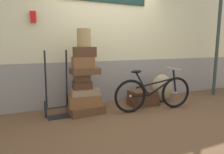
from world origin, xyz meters
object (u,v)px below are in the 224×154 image
at_px(suitcase_5, 85,71).
at_px(suitcase_9, 142,94).
at_px(suitcase_2, 85,91).
at_px(suitcase_8, 143,101).
at_px(suitcase_1, 84,100).
at_px(luggage_trolley, 57,102).
at_px(bicycle, 154,93).
at_px(suitcase_0, 86,109).
at_px(wicker_basket, 84,38).
at_px(burlap_sack, 162,88).
at_px(suitcase_7, 84,52).
at_px(suitcase_3, 82,85).
at_px(suitcase_4, 82,78).
at_px(suitcase_6, 83,62).

relative_size(suitcase_5, suitcase_9, 0.93).
relative_size(suitcase_2, suitcase_8, 0.85).
bearing_deg(suitcase_8, suitcase_1, -176.88).
xyz_separation_m(luggage_trolley, bicycle, (1.81, -0.44, 0.08)).
bearing_deg(suitcase_9, bicycle, -91.24).
xyz_separation_m(suitcase_5, suitcase_8, (1.31, 0.03, -0.74)).
relative_size(suitcase_0, suitcase_2, 1.26).
bearing_deg(suitcase_0, luggage_trolley, 167.53).
bearing_deg(wicker_basket, suitcase_0, -56.28).
xyz_separation_m(suitcase_0, luggage_trolley, (-0.51, 0.07, 0.19)).
bearing_deg(suitcase_9, wicker_basket, 176.87).
xyz_separation_m(wicker_basket, burlap_sack, (1.87, 0.09, -1.11)).
distance_m(suitcase_7, burlap_sack, 2.06).
distance_m(suitcase_1, suitcase_3, 0.29).
distance_m(suitcase_1, suitcase_4, 0.43).
xyz_separation_m(suitcase_2, suitcase_7, (0.01, -0.01, 0.74)).
bearing_deg(suitcase_5, bicycle, -16.07).
relative_size(suitcase_2, wicker_basket, 1.59).
relative_size(suitcase_8, suitcase_9, 1.12).
bearing_deg(suitcase_8, bicycle, -88.61).
relative_size(suitcase_9, bicycle, 0.33).
bearing_deg(suitcase_4, burlap_sack, 4.54).
xyz_separation_m(suitcase_1, suitcase_9, (1.31, 0.00, -0.02)).
distance_m(suitcase_2, suitcase_9, 1.31).
bearing_deg(suitcase_3, suitcase_9, 2.13).
bearing_deg(bicycle, suitcase_7, 164.80).
height_order(suitcase_7, bicycle, suitcase_7).
bearing_deg(suitcase_8, suitcase_5, -175.92).
distance_m(suitcase_2, suitcase_7, 0.74).
xyz_separation_m(suitcase_2, suitcase_4, (-0.04, 0.05, 0.26)).
distance_m(burlap_sack, bicycle, 0.74).
distance_m(suitcase_1, wicker_basket, 1.16).
xyz_separation_m(suitcase_4, suitcase_9, (1.33, -0.02, -0.45)).
height_order(suitcase_1, suitcase_9, suitcase_1).
relative_size(luggage_trolley, burlap_sack, 1.92).
relative_size(suitcase_5, suitcase_6, 1.33).
relative_size(suitcase_1, wicker_basket, 1.81).
xyz_separation_m(suitcase_3, suitcase_6, (0.01, -0.05, 0.43)).
xyz_separation_m(suitcase_8, burlap_sack, (0.56, 0.08, 0.24)).
bearing_deg(suitcase_7, bicycle, -9.95).
height_order(suitcase_3, burlap_sack, burlap_sack).
xyz_separation_m(suitcase_3, wicker_basket, (0.05, -0.03, 0.88)).
relative_size(suitcase_6, bicycle, 0.23).
bearing_deg(suitcase_7, suitcase_3, 134.00).
bearing_deg(suitcase_0, suitcase_2, -137.09).
xyz_separation_m(suitcase_2, suitcase_3, (-0.04, 0.04, 0.12)).
bearing_deg(suitcase_2, bicycle, -12.53).
bearing_deg(suitcase_6, suitcase_3, 110.32).
xyz_separation_m(suitcase_1, suitcase_7, (0.02, -0.03, 0.91)).
bearing_deg(suitcase_7, wicker_basket, 90.57).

